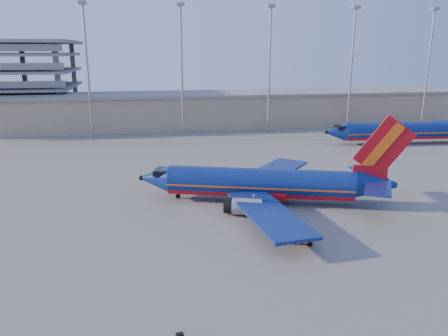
{
  "coord_description": "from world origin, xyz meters",
  "views": [
    {
      "loc": [
        -13.17,
        -52.49,
        18.86
      ],
      "look_at": [
        -3.48,
        1.62,
        4.0
      ],
      "focal_mm": 35.0,
      "sensor_mm": 36.0,
      "label": 1
    }
  ],
  "objects": [
    {
      "name": "aircraft_second",
      "position": [
        39.7,
        29.09,
        2.72
      ],
      "size": [
        35.06,
        13.63,
        11.87
      ],
      "rotation": [
        0.0,
        0.0,
        -0.07
      ],
      "color": "navy",
      "rests_on": "ground"
    },
    {
      "name": "light_mast_row",
      "position": [
        5.0,
        46.0,
        17.55
      ],
      "size": [
        101.6,
        1.6,
        28.65
      ],
      "color": "gray",
      "rests_on": "ground"
    },
    {
      "name": "ground",
      "position": [
        0.0,
        0.0,
        0.0
      ],
      "size": [
        220.0,
        220.0,
        0.0
      ],
      "primitive_type": "plane",
      "color": "slate",
      "rests_on": "ground"
    },
    {
      "name": "baggage_tug",
      "position": [
        1.82,
        -13.89,
        0.76
      ],
      "size": [
        2.36,
        1.95,
        1.47
      ],
      "rotation": [
        0.0,
        0.0,
        -0.42
      ],
      "color": "orange",
      "rests_on": "ground"
    },
    {
      "name": "terminal_building",
      "position": [
        10.0,
        58.0,
        4.32
      ],
      "size": [
        122.0,
        16.0,
        8.5
      ],
      "color": "gray",
      "rests_on": "ground"
    },
    {
      "name": "aircraft_main",
      "position": [
        1.43,
        -1.31,
        2.47
      ],
      "size": [
        33.08,
        31.3,
        11.56
      ],
      "rotation": [
        0.0,
        0.0,
        -0.31
      ],
      "color": "navy",
      "rests_on": "ground"
    }
  ]
}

